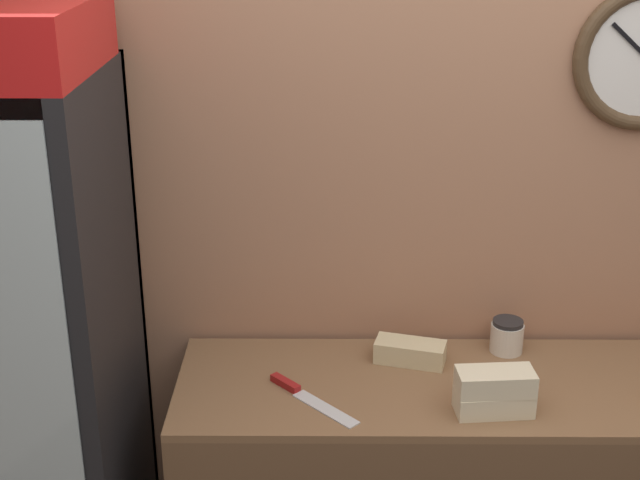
# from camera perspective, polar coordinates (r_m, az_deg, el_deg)

# --- Properties ---
(wall_back) EXTENTS (5.20, 0.10, 2.70)m
(wall_back) POSITION_cam_1_polar(r_m,az_deg,el_deg) (2.88, 9.33, 2.20)
(wall_back) COLOR #AD7A5B
(wall_back) RESTS_ON ground_plane
(sandwich_stack_bottom) EXTENTS (0.23, 0.12, 0.07)m
(sandwich_stack_bottom) POSITION_cam_1_polar(r_m,az_deg,el_deg) (2.63, 11.06, -10.13)
(sandwich_stack_bottom) COLOR beige
(sandwich_stack_bottom) RESTS_ON prep_counter
(sandwich_stack_middle) EXTENTS (0.23, 0.12, 0.07)m
(sandwich_stack_middle) POSITION_cam_1_polar(r_m,az_deg,el_deg) (2.59, 11.16, -8.88)
(sandwich_stack_middle) COLOR beige
(sandwich_stack_middle) RESTS_ON sandwich_stack_bottom
(sandwich_flat_right) EXTENTS (0.24, 0.15, 0.07)m
(sandwich_flat_right) POSITION_cam_1_polar(r_m,az_deg,el_deg) (2.84, 5.79, -7.14)
(sandwich_flat_right) COLOR beige
(sandwich_flat_right) RESTS_ON prep_counter
(chefs_knife) EXTENTS (0.27, 0.28, 0.02)m
(chefs_knife) POSITION_cam_1_polar(r_m,az_deg,el_deg) (2.67, -1.23, -9.77)
(chefs_knife) COLOR silver
(chefs_knife) RESTS_ON prep_counter
(condiment_jar) EXTENTS (0.11, 0.11, 0.11)m
(condiment_jar) POSITION_cam_1_polar(r_m,az_deg,el_deg) (2.94, 11.87, -6.03)
(condiment_jar) COLOR silver
(condiment_jar) RESTS_ON prep_counter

